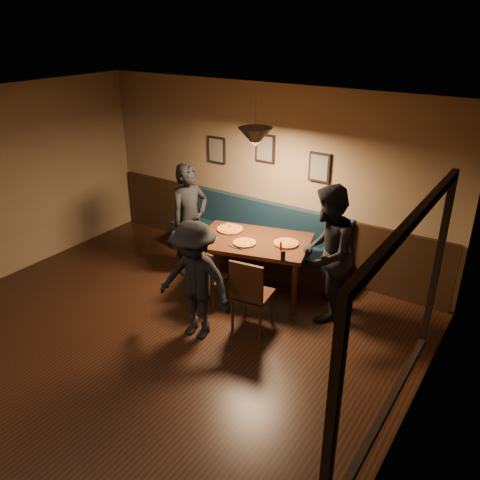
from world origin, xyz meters
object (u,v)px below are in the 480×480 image
at_px(soda_glass, 283,255).
at_px(tabasco_bottle, 281,245).
at_px(dining_table, 254,266).
at_px(booth_bench, 255,237).
at_px(diner_left, 190,220).
at_px(diner_right, 327,254).
at_px(chair_near_right, 253,293).
at_px(diner_front, 195,281).
at_px(chair_near_left, 211,276).

relative_size(soda_glass, tabasco_bottle, 0.99).
bearing_deg(dining_table, booth_bench, 106.02).
relative_size(diner_left, tabasco_bottle, 12.90).
bearing_deg(diner_right, chair_near_right, -50.41).
height_order(chair_near_right, diner_right, diner_right).
height_order(diner_front, tabasco_bottle, diner_front).
relative_size(booth_bench, chair_near_left, 3.46).
bearing_deg(diner_front, chair_near_left, 107.35).
distance_m(dining_table, soda_glass, 0.86).
bearing_deg(chair_near_left, dining_table, 68.98).
xyz_separation_m(chair_near_right, tabasco_bottle, (0.00, 0.69, 0.39)).
relative_size(booth_bench, tabasco_bottle, 22.45).
distance_m(booth_bench, chair_near_left, 1.31).
height_order(chair_near_left, diner_front, diner_front).
bearing_deg(diner_right, soda_glass, -66.10).
bearing_deg(diner_front, tabasco_bottle, 63.26).
relative_size(booth_bench, dining_table, 1.96).
height_order(booth_bench, chair_near_right, chair_near_right).
bearing_deg(soda_glass, tabasco_bottle, 124.32).
bearing_deg(dining_table, diner_right, -15.08).
bearing_deg(dining_table, diner_left, 165.13).
bearing_deg(chair_near_right, tabasco_bottle, 81.74).
bearing_deg(soda_glass, diner_right, 35.47).
bearing_deg(diner_right, diner_left, -101.55).
xyz_separation_m(chair_near_left, chair_near_right, (0.77, -0.17, 0.07)).
relative_size(chair_near_right, diner_front, 0.66).
height_order(chair_near_right, diner_front, diner_front).
relative_size(chair_near_right, tabasco_bottle, 7.51).
xyz_separation_m(chair_near_right, diner_left, (-1.60, 0.77, 0.36)).
xyz_separation_m(diner_front, tabasco_bottle, (0.50, 1.21, 0.12)).
height_order(booth_bench, chair_near_left, booth_bench).
bearing_deg(diner_front, soda_glass, 51.24).
xyz_separation_m(diner_left, diner_front, (1.10, -1.29, -0.10)).
height_order(chair_near_left, chair_near_right, chair_near_right).
xyz_separation_m(chair_near_left, diner_right, (1.39, 0.61, 0.47)).
bearing_deg(booth_bench, diner_right, -24.83).
height_order(chair_near_right, tabasco_bottle, chair_near_right).
bearing_deg(dining_table, diner_front, -106.26).
bearing_deg(chair_near_right, diner_left, 146.33).
xyz_separation_m(booth_bench, chair_near_right, (0.89, -1.47, 0.00)).
relative_size(booth_bench, diner_right, 1.66).
bearing_deg(booth_bench, diner_front, -78.88).
xyz_separation_m(diner_front, soda_glass, (0.67, 0.97, 0.12)).
bearing_deg(diner_left, diner_front, -123.18).
bearing_deg(diner_right, booth_bench, -126.40).
xyz_separation_m(dining_table, diner_front, (-0.03, -1.29, 0.35)).
xyz_separation_m(dining_table, soda_glass, (0.64, -0.33, 0.48)).
distance_m(diner_right, soda_glass, 0.56).
bearing_deg(booth_bench, diner_left, -135.50).
height_order(dining_table, diner_right, diner_right).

